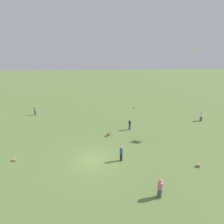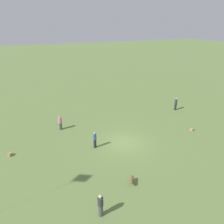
# 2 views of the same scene
# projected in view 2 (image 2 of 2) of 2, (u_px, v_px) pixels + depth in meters

# --- Properties ---
(ground_plane) EXTENTS (240.00, 240.00, 0.00)m
(ground_plane) POSITION_uv_depth(u_px,v_px,m) (123.00, 143.00, 23.11)
(ground_plane) COLOR olive
(person_1) EXTENTS (0.38, 0.38, 1.74)m
(person_1) POSITION_uv_depth(u_px,v_px,m) (95.00, 140.00, 21.93)
(person_1) COLOR #232328
(person_1) RESTS_ON ground_plane
(person_2) EXTENTS (0.48, 0.48, 1.82)m
(person_2) POSITION_uv_depth(u_px,v_px,m) (176.00, 104.00, 31.45)
(person_2) COLOR #232328
(person_2) RESTS_ON ground_plane
(person_3) EXTENTS (0.54, 0.54, 1.71)m
(person_3) POSITION_uv_depth(u_px,v_px,m) (101.00, 205.00, 14.12)
(person_3) COLOR #4C4C51
(person_3) RESTS_ON ground_plane
(person_5) EXTENTS (0.60, 0.60, 1.73)m
(person_5) POSITION_uv_depth(u_px,v_px,m) (60.00, 123.00, 25.67)
(person_5) COLOR #4C4C51
(person_5) RESTS_ON ground_plane
(dog_0) EXTENTS (0.81, 0.63, 0.57)m
(dog_0) POSITION_uv_depth(u_px,v_px,m) (132.00, 180.00, 17.06)
(dog_0) COLOR brown
(dog_0) RESTS_ON ground_plane
(picnic_bag_0) EXTENTS (0.48, 0.48, 0.30)m
(picnic_bag_0) POSITION_uv_depth(u_px,v_px,m) (10.00, 154.00, 20.81)
(picnic_bag_0) COLOR #A58459
(picnic_bag_0) RESTS_ON ground_plane
(picnic_bag_1) EXTENTS (0.45, 0.36, 0.25)m
(picnic_bag_1) POSITION_uv_depth(u_px,v_px,m) (192.00, 129.00, 25.70)
(picnic_bag_1) COLOR #A58459
(picnic_bag_1) RESTS_ON ground_plane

